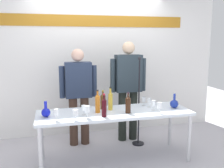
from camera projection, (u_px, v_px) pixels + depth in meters
name	position (u px, v px, depth m)	size (l,w,h in m)	color
ground_plane	(114.00, 160.00, 3.77)	(10.00, 10.00, 0.00)	#BAB6BD
back_wall	(97.00, 53.00, 4.76)	(4.73, 0.11, 3.00)	white
display_table	(115.00, 115.00, 3.65)	(2.19, 0.70, 0.74)	silver
decanter_blue_left	(46.00, 112.00, 3.37)	(0.12, 0.12, 0.21)	#121CBD
decanter_blue_right	(174.00, 103.00, 3.82)	(0.13, 0.13, 0.22)	navy
presenter_left	(78.00, 91.00, 4.19)	(0.61, 0.22, 1.61)	#3E2A20
presenter_right	(128.00, 84.00, 4.38)	(0.63, 0.22, 1.73)	black
wine_bottle_0	(128.00, 104.00, 3.54)	(0.07, 0.07, 0.30)	#31190C
wine_bottle_1	(110.00, 100.00, 3.70)	(0.06, 0.06, 0.34)	gold
wine_bottle_2	(104.00, 107.00, 3.37)	(0.07, 0.07, 0.31)	#34050C
wine_bottle_3	(98.00, 103.00, 3.56)	(0.07, 0.07, 0.32)	orange
wine_bottle_4	(103.00, 101.00, 3.76)	(0.08, 0.08, 0.28)	#533312
wine_glass_left_0	(75.00, 113.00, 3.21)	(0.07, 0.07, 0.15)	white
wine_glass_left_1	(87.00, 109.00, 3.31)	(0.07, 0.07, 0.17)	white
wine_glass_left_2	(84.00, 108.00, 3.45)	(0.06, 0.06, 0.14)	white
wine_glass_left_3	(56.00, 113.00, 3.20)	(0.06, 0.06, 0.15)	white
wine_glass_right_0	(144.00, 100.00, 3.95)	(0.06, 0.06, 0.13)	white
wine_glass_right_1	(149.00, 100.00, 3.85)	(0.06, 0.06, 0.14)	white
wine_glass_right_2	(160.00, 106.00, 3.53)	(0.06, 0.06, 0.16)	white
wine_glass_right_3	(153.00, 103.00, 3.69)	(0.06, 0.06, 0.15)	white
microphone_stand	(139.00, 116.00, 4.26)	(0.20, 0.20, 1.49)	black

